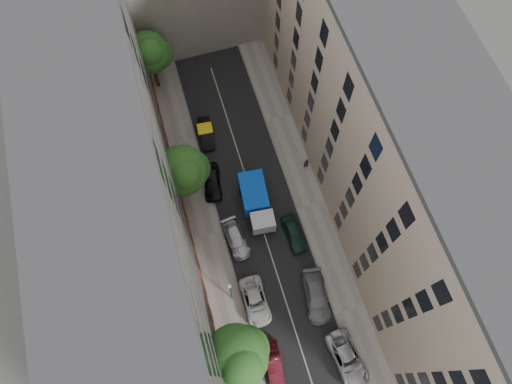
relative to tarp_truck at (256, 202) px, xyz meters
name	(u,v)px	position (x,y,z in m)	size (l,w,h in m)	color
ground	(260,220)	(-0.05, -1.42, -1.55)	(120.00, 120.00, 0.00)	#4C4C49
road_surface	(260,220)	(-0.05, -1.42, -1.54)	(8.00, 44.00, 0.02)	black
sidewalk_left	(207,235)	(-5.55, -1.42, -1.48)	(3.00, 44.00, 0.15)	gray
sidewalk_right	(311,205)	(5.45, -1.42, -1.48)	(3.00, 44.00, 0.15)	gray
building_left	(128,216)	(-11.05, -1.42, 8.45)	(8.00, 44.00, 20.00)	#454240
building_right	(385,146)	(10.95, -1.42, 8.45)	(8.00, 44.00, 20.00)	tan
tarp_truck	(256,202)	(0.00, 0.00, 0.00)	(2.94, 6.30, 2.82)	black
car_left_1	(273,362)	(-2.85, -14.82, -0.91)	(1.35, 3.89, 1.28)	#4A0E18
car_left_2	(255,301)	(-2.85, -9.22, -0.89)	(2.21, 4.78, 1.33)	silver
car_left_3	(236,239)	(-2.93, -2.85, -0.91)	(1.79, 4.41, 1.28)	#B7B7BC
car_left_4	(212,182)	(-3.65, 3.76, -0.80)	(1.77, 4.40, 1.50)	black
car_left_5	(206,133)	(-2.85, 9.58, -0.88)	(1.42, 4.06, 1.34)	black
car_right_0	(347,359)	(3.55, -16.42, -0.83)	(2.39, 5.18, 1.44)	#BCBBC0
car_right_1	(316,297)	(2.75, -10.46, -0.80)	(2.11, 5.19, 1.51)	slate
car_right_2	(294,234)	(2.75, -4.02, -0.85)	(1.66, 4.13, 1.41)	#152F24
tree_near	(238,358)	(-5.67, -13.87, 4.91)	(5.39, 5.13, 9.33)	#382619
tree_mid	(184,172)	(-6.07, 3.47, 3.66)	(5.16, 4.87, 7.73)	#382619
tree_far	(150,54)	(-6.35, 17.46, 4.15)	(4.84, 4.49, 8.19)	#382619
lamp_post	(230,291)	(-4.83, -8.20, 2.26)	(0.36, 0.36, 5.88)	#1A5C30
pedestrian	(306,163)	(6.35, 2.88, -0.58)	(0.60, 0.39, 1.64)	black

